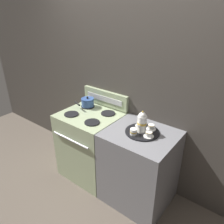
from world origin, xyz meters
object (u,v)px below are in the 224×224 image
Objects in this scene: saucepan at (87,102)px; teacup_left at (151,127)px; teacup_front at (149,134)px; creamer_jug at (134,132)px; serving_tray at (142,132)px; teapot at (142,122)px; teacup_right at (140,124)px; stove at (91,144)px.

teacup_left is (0.94, -0.03, -0.02)m from saucepan.
teacup_front is (1.00, -0.17, -0.02)m from saucepan.
saucepan reaches higher than creamer_jug.
serving_tray is 3.43× the size of teacup_front.
teapot is at bearing 70.30° from creamer_jug.
teacup_left is 1.00× the size of teacup_right.
saucepan reaches higher than teacup_left.
serving_tray is at bearing 65.10° from teapot.
teapot is (-0.01, -0.01, 0.12)m from serving_tray.
serving_tray is at bearing -118.75° from teacup_left.
creamer_jug reaches higher than teacup_left.
serving_tray is 0.11m from teacup_right.
teapot is 2.30× the size of teacup_right.
stove is 3.77× the size of teapot.
stove is 0.81m from teacup_right.
serving_tray is 1.50× the size of teapot.
teacup_left is 0.15m from teacup_front.
stove is 0.85m from serving_tray.
teapot reaches higher than teacup_left.
teacup_front is at bearing -19.08° from teapot.
serving_tray is (0.72, 0.02, 0.45)m from stove.
serving_tray is at bearing -46.06° from teacup_right.
stove is 0.84m from creamer_jug.
creamer_jug is at bearing -79.20° from teacup_right.
teacup_right is at bearing -173.87° from teacup_left.
teacup_right is 1.42× the size of creamer_jug.
teacup_front is 1.42× the size of creamer_jug.
teacup_left is (0.06, 0.10, -0.08)m from teapot.
teacup_right is (0.65, 0.10, 0.48)m from stove.
teacup_front is (0.11, -0.04, -0.08)m from teapot.
teacup_left is at bearing -1.72° from saucepan.
saucepan is at bearing 171.52° from teapot.
saucepan is 2.42× the size of teacup_right.
teapot reaches higher than creamer_jug.
teacup_right and teacup_front have the same top height.
saucepan is at bearing 170.34° from teacup_front.
serving_tray is 0.12m from teacup_front.
saucepan reaches higher than teacup_right.
saucepan is 0.90m from teapot.
teacup_front is at bearing -70.14° from teacup_left.
teacup_left reaches higher than serving_tray.
saucepan is at bearing 164.96° from creamer_jug.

